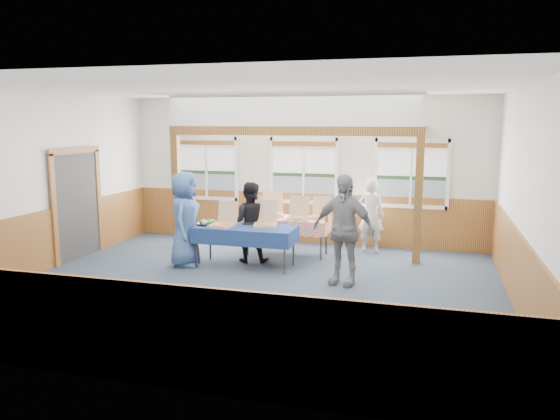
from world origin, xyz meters
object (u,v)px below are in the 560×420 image
object	(u,v)px
table_left	(245,230)
table_right	(287,221)
woman_white	(371,216)
person_grey	(343,230)
woman_black	(249,222)
man_blue	(185,219)

from	to	relation	value
table_left	table_right	bearing A→B (deg)	46.30
table_right	woman_white	size ratio (longest dim) A/B	1.13
table_left	person_grey	xyz separation A→B (m)	(1.92, -0.59, 0.22)
table_left	table_right	xyz separation A→B (m)	(0.51, 1.12, -0.01)
table_right	woman_white	world-z (taller)	woman_white
person_grey	table_left	bearing A→B (deg)	177.49
woman_black	table_right	bearing A→B (deg)	-136.71
man_blue	table_right	bearing A→B (deg)	-60.68
woman_white	man_blue	distance (m)	3.79
man_blue	table_left	bearing A→B (deg)	-89.17
table_left	woman_white	size ratio (longest dim) A/B	1.33
woman_black	man_blue	size ratio (longest dim) A/B	0.87
table_left	man_blue	xyz separation A→B (m)	(-1.11, -0.22, 0.18)
table_left	man_blue	bearing A→B (deg)	171.65
table_left	woman_black	world-z (taller)	woman_black
table_right	woman_white	bearing A→B (deg)	25.01
table_right	man_blue	distance (m)	2.11
table_left	woman_black	size ratio (longest dim) A/B	1.31
table_left	man_blue	size ratio (longest dim) A/B	1.14
table_right	person_grey	bearing A→B (deg)	-47.82
person_grey	woman_white	bearing A→B (deg)	99.94
woman_white	woman_black	size ratio (longest dim) A/B	0.99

